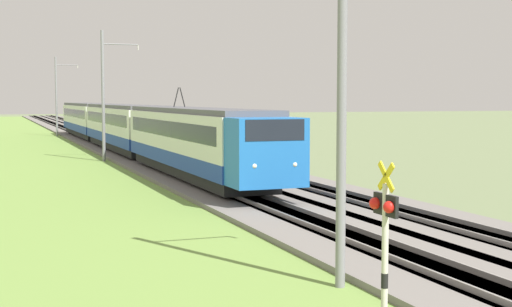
{
  "coord_description": "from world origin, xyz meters",
  "views": [
    {
      "loc": [
        -6.95,
        9.9,
        4.35
      ],
      "look_at": [
        19.29,
        0.0,
        2.18
      ],
      "focal_mm": 50.0,
      "sensor_mm": 36.0,
      "label": 1
    }
  ],
  "objects_px": {
    "crossing_signal_aux": "(384,240)",
    "catenary_mast_mid": "(104,95)",
    "catenary_mast_far": "(57,96)",
    "catenary_mast_near": "(344,92)",
    "passenger_train": "(123,125)"
  },
  "relations": [
    {
      "from": "crossing_signal_aux",
      "to": "catenary_mast_mid",
      "type": "distance_m",
      "value": 38.46
    },
    {
      "from": "passenger_train",
      "to": "catenary_mast_mid",
      "type": "distance_m",
      "value": 8.05
    },
    {
      "from": "passenger_train",
      "to": "catenary_mast_mid",
      "type": "bearing_deg",
      "value": -19.09
    },
    {
      "from": "passenger_train",
      "to": "catenary_mast_near",
      "type": "relative_size",
      "value": 7.21
    },
    {
      "from": "crossing_signal_aux",
      "to": "catenary_mast_near",
      "type": "xyz_separation_m",
      "value": [
        3.91,
        -1.28,
        2.47
      ]
    },
    {
      "from": "crossing_signal_aux",
      "to": "catenary_mast_far",
      "type": "relative_size",
      "value": 0.37
    },
    {
      "from": "crossing_signal_aux",
      "to": "catenary_mast_far",
      "type": "xyz_separation_m",
      "value": [
        72.79,
        -1.28,
        2.64
      ]
    },
    {
      "from": "crossing_signal_aux",
      "to": "catenary_mast_mid",
      "type": "bearing_deg",
      "value": -91.91
    },
    {
      "from": "passenger_train",
      "to": "crossing_signal_aux",
      "type": "relative_size",
      "value": 18.93
    },
    {
      "from": "passenger_train",
      "to": "catenary_mast_near",
      "type": "distance_m",
      "value": 41.87
    },
    {
      "from": "crossing_signal_aux",
      "to": "catenary_mast_near",
      "type": "relative_size",
      "value": 0.38
    },
    {
      "from": "passenger_train",
      "to": "catenary_mast_far",
      "type": "distance_m",
      "value": 27.37
    },
    {
      "from": "crossing_signal_aux",
      "to": "catenary_mast_far",
      "type": "bearing_deg",
      "value": -91.01
    },
    {
      "from": "catenary_mast_near",
      "to": "catenary_mast_mid",
      "type": "xyz_separation_m",
      "value": [
        34.44,
        0.0,
        0.1
      ]
    },
    {
      "from": "crossing_signal_aux",
      "to": "passenger_train",
      "type": "bearing_deg",
      "value": -94.77
    }
  ]
}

